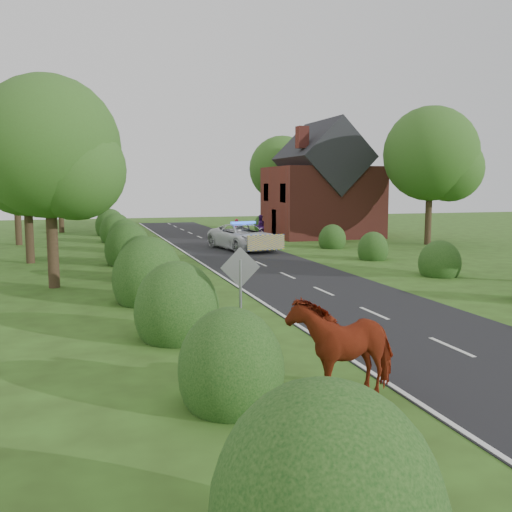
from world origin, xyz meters
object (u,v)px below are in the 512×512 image
object	(u,v)px
police_van	(243,237)
pedestrian_red	(236,230)
road_sign	(240,281)
pedestrian_purple	(260,227)
cow	(342,353)

from	to	relation	value
police_van	pedestrian_red	xyz separation A→B (m)	(1.09, 5.78, -0.01)
road_sign	pedestrian_red	distance (m)	27.34
road_sign	pedestrian_purple	size ratio (longest dim) A/B	1.40
police_van	pedestrian_red	size ratio (longest dim) A/B	3.92
cow	pedestrian_red	world-z (taller)	cow
road_sign	police_van	size ratio (longest dim) A/B	0.40
police_van	cow	bearing A→B (deg)	-112.14
road_sign	cow	world-z (taller)	road_sign
police_van	pedestrian_purple	size ratio (longest dim) A/B	3.52
police_van	pedestrian_red	distance (m)	5.88
police_van	pedestrian_red	world-z (taller)	police_van
road_sign	pedestrian_purple	bearing A→B (deg)	71.50
road_sign	pedestrian_red	xyz separation A→B (m)	(7.03, 26.41, -0.84)
cow	police_van	size ratio (longest dim) A/B	0.37
pedestrian_red	police_van	bearing A→B (deg)	79.52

